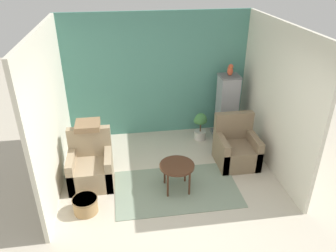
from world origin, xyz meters
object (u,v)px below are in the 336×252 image
object	(u,v)px
wicker_basket	(85,205)
coffee_table	(177,168)
armchair_left	(91,167)
birdcage	(227,108)
armchair_right	(236,149)
potted_plant	(200,125)
parrot	(230,70)

from	to	relation	value
wicker_basket	coffee_table	bearing A→B (deg)	12.69
armchair_left	birdcage	size ratio (longest dim) A/B	0.68
coffee_table	armchair_right	distance (m)	1.43
armchair_left	potted_plant	size ratio (longest dim) A/B	1.55
parrot	wicker_basket	world-z (taller)	parrot
birdcage	coffee_table	bearing A→B (deg)	-129.11
armchair_right	birdcage	size ratio (longest dim) A/B	0.68
parrot	birdcage	bearing A→B (deg)	-90.00
coffee_table	armchair_left	world-z (taller)	armchair_left
armchair_left	parrot	size ratio (longest dim) A/B	3.80
armchair_right	coffee_table	bearing A→B (deg)	-153.16
birdcage	potted_plant	distance (m)	0.68
parrot	potted_plant	distance (m)	1.32
armchair_left	parrot	distance (m)	3.35
armchair_right	parrot	distance (m)	1.63
coffee_table	armchair_right	world-z (taller)	armchair_right
birdcage	parrot	size ratio (longest dim) A/B	5.63
potted_plant	armchair_right	bearing A→B (deg)	-65.38
armchair_left	armchair_right	distance (m)	2.72
armchair_right	wicker_basket	bearing A→B (deg)	-160.54
potted_plant	wicker_basket	world-z (taller)	potted_plant
coffee_table	wicker_basket	distance (m)	1.58
armchair_right	wicker_basket	world-z (taller)	armchair_right
coffee_table	parrot	xyz separation A→B (m)	(1.39, 1.71, 1.08)
birdcage	potted_plant	world-z (taller)	birdcage
potted_plant	armchair_left	bearing A→B (deg)	-151.91
armchair_right	birdcage	xyz separation A→B (m)	(0.12, 1.07, 0.38)
armchair_right	birdcage	bearing A→B (deg)	83.36
wicker_basket	potted_plant	bearing A→B (deg)	40.53
armchair_right	potted_plant	world-z (taller)	armchair_right
coffee_table	potted_plant	world-z (taller)	potted_plant
birdcage	potted_plant	size ratio (longest dim) A/B	2.30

